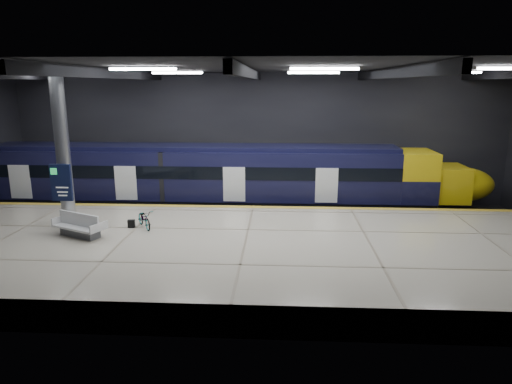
{
  "coord_description": "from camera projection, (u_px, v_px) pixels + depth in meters",
  "views": [
    {
      "loc": [
        1.39,
        -20.02,
        7.31
      ],
      "look_at": [
        0.21,
        1.5,
        2.2
      ],
      "focal_mm": 32.0,
      "sensor_mm": 36.0,
      "label": 1
    }
  ],
  "objects": [
    {
      "name": "ground",
      "position": [
        250.0,
        245.0,
        21.21
      ],
      "size": [
        30.0,
        30.0,
        0.0
      ],
      "primitive_type": "plane",
      "color": "black",
      "rests_on": "ground"
    },
    {
      "name": "bench",
      "position": [
        80.0,
        228.0,
        19.02
      ],
      "size": [
        2.48,
        1.82,
        1.01
      ],
      "rotation": [
        0.0,
        0.0,
        -0.43
      ],
      "color": "#595B60",
      "rests_on": "platform"
    },
    {
      "name": "safety_strip",
      "position": [
        253.0,
        207.0,
        23.63
      ],
      "size": [
        30.0,
        0.4,
        0.01
      ],
      "primitive_type": "cube",
      "color": "gold",
      "rests_on": "platform"
    },
    {
      "name": "rails",
      "position": [
        256.0,
        212.0,
        26.54
      ],
      "size": [
        30.0,
        1.52,
        0.16
      ],
      "color": "gray",
      "rests_on": "ground"
    },
    {
      "name": "train",
      "position": [
        216.0,
        178.0,
        26.2
      ],
      "size": [
        29.4,
        2.84,
        3.79
      ],
      "color": "black",
      "rests_on": "ground"
    },
    {
      "name": "bicycle",
      "position": [
        144.0,
        219.0,
        20.14
      ],
      "size": [
        1.33,
        1.62,
        0.83
      ],
      "primitive_type": "imported",
      "rotation": [
        0.0,
        0.0,
        0.59
      ],
      "color": "#99999E",
      "rests_on": "platform"
    },
    {
      "name": "info_column",
      "position": [
        63.0,
        152.0,
        19.61
      ],
      "size": [
        0.9,
        0.78,
        6.9
      ],
      "color": "#9EA0A5",
      "rests_on": "platform"
    },
    {
      "name": "room_shell",
      "position": [
        249.0,
        122.0,
        19.9
      ],
      "size": [
        30.1,
        16.1,
        8.05
      ],
      "color": "black",
      "rests_on": "ground"
    },
    {
      "name": "platform",
      "position": [
        246.0,
        254.0,
        18.66
      ],
      "size": [
        30.0,
        11.0,
        1.1
      ],
      "primitive_type": "cube",
      "color": "#BFB3A2",
      "rests_on": "ground"
    },
    {
      "name": "pannier_bag",
      "position": [
        131.0,
        224.0,
        20.23
      ],
      "size": [
        0.31,
        0.2,
        0.35
      ],
      "primitive_type": "cube",
      "rotation": [
        0.0,
        0.0,
        0.07
      ],
      "color": "black",
      "rests_on": "platform"
    }
  ]
}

